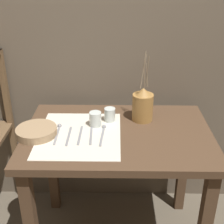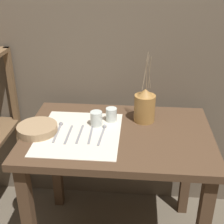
{
  "view_description": "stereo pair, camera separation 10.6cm",
  "coord_description": "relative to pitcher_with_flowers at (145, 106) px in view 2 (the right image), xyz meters",
  "views": [
    {
      "loc": [
        -0.01,
        -1.46,
        1.62
      ],
      "look_at": [
        -0.03,
        0.0,
        0.91
      ],
      "focal_mm": 50.0,
      "sensor_mm": 36.0,
      "label": 1
    },
    {
      "loc": [
        0.1,
        -1.45,
        1.62
      ],
      "look_at": [
        -0.03,
        0.0,
        0.91
      ],
      "focal_mm": 50.0,
      "sensor_mm": 36.0,
      "label": 2
    }
  ],
  "objects": [
    {
      "name": "fork_inner",
      "position": [
        -0.34,
        -0.19,
        -0.09
      ],
      "size": [
        0.01,
        0.19,
        0.0
      ],
      "color": "gray",
      "rests_on": "wooden_table"
    },
    {
      "name": "glass_tumbler_far",
      "position": [
        -0.19,
        -0.02,
        -0.05
      ],
      "size": [
        0.06,
        0.06,
        0.08
      ],
      "color": "silver",
      "rests_on": "wooden_table"
    },
    {
      "name": "pitcher_with_flowers",
      "position": [
        0.0,
        0.0,
        0.0
      ],
      "size": [
        0.12,
        0.12,
        0.4
      ],
      "color": "olive",
      "rests_on": "wooden_table"
    },
    {
      "name": "fork_outer",
      "position": [
        -0.28,
        -0.19,
        -0.09
      ],
      "size": [
        0.02,
        0.19,
        0.0
      ],
      "color": "gray",
      "rests_on": "wooden_table"
    },
    {
      "name": "stone_wall_back",
      "position": [
        -0.14,
        0.31,
        0.32
      ],
      "size": [
        7.0,
        0.06,
        2.4
      ],
      "color": "brown",
      "rests_on": "ground_plane"
    },
    {
      "name": "spoon_outer",
      "position": [
        -0.22,
        -0.14,
        -0.09
      ],
      "size": [
        0.03,
        0.2,
        0.02
      ],
      "color": "gray",
      "rests_on": "wooden_table"
    },
    {
      "name": "knife_center",
      "position": [
        -0.4,
        -0.2,
        -0.09
      ],
      "size": [
        0.01,
        0.19,
        0.0
      ],
      "color": "gray",
      "rests_on": "wooden_table"
    },
    {
      "name": "spoon_inner",
      "position": [
        -0.46,
        -0.14,
        -0.09
      ],
      "size": [
        0.02,
        0.2,
        0.02
      ],
      "color": "gray",
      "rests_on": "wooden_table"
    },
    {
      "name": "glass_tumbler_near",
      "position": [
        -0.27,
        -0.08,
        -0.05
      ],
      "size": [
        0.07,
        0.07,
        0.08
      ],
      "color": "silver",
      "rests_on": "wooden_table"
    },
    {
      "name": "wooden_bowl",
      "position": [
        -0.57,
        -0.19,
        -0.07
      ],
      "size": [
        0.21,
        0.21,
        0.04
      ],
      "color": "#9E7F5B",
      "rests_on": "wooden_table"
    },
    {
      "name": "wooden_table",
      "position": [
        -0.14,
        -0.15,
        -0.22
      ],
      "size": [
        1.01,
        0.69,
        0.79
      ],
      "color": "#4C3523",
      "rests_on": "ground_plane"
    },
    {
      "name": "linen_cloth",
      "position": [
        -0.34,
        -0.18,
        -0.09
      ],
      "size": [
        0.43,
        0.49,
        0.0
      ],
      "color": "beige",
      "rests_on": "wooden_table"
    }
  ]
}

